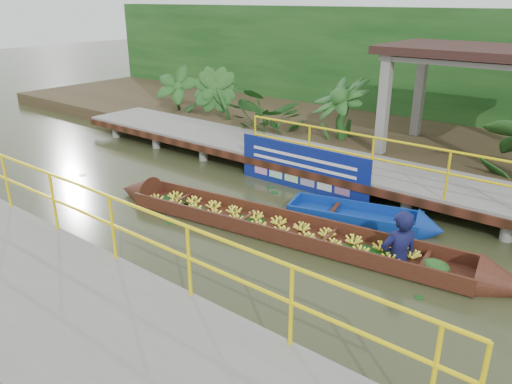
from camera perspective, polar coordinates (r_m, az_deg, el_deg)
The scene contains 10 objects.
ground at distance 10.49m, azimuth -4.56°, elevation -3.00°, with size 80.00×80.00×0.00m, color #292E17.
land_strip at distance 16.38m, azimuth 13.68°, elevation 6.31°, with size 30.00×8.00×0.45m, color #34271A.
far_dock at distance 12.85m, azimuth 5.92°, elevation 3.88°, with size 16.00×2.06×1.66m.
near_dock at distance 7.41m, azimuth -21.75°, elevation -13.21°, with size 18.00×2.40×1.73m.
pavilion at distance 13.78m, azimuth 23.95°, elevation 13.37°, with size 4.40×3.00×3.00m.
foliage_backdrop at distance 18.31m, azimuth 17.67°, elevation 13.15°, with size 30.00×0.80×4.00m, color #143E14.
vendor_boat at distance 9.43m, azimuth 6.04°, elevation -3.91°, with size 8.71×1.96×2.24m.
moored_blue_boat at distance 10.28m, azimuth 15.17°, elevation -3.46°, with size 3.18×1.53×0.73m.
blue_banner at distance 11.83m, azimuth 5.28°, elevation 2.75°, with size 3.54×0.04×1.11m.
tropical_plants at distance 14.52m, azimuth 7.90°, elevation 9.23°, with size 14.37×1.37×1.72m.
Camera 1 is at (6.60, -6.92, 4.33)m, focal length 35.00 mm.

